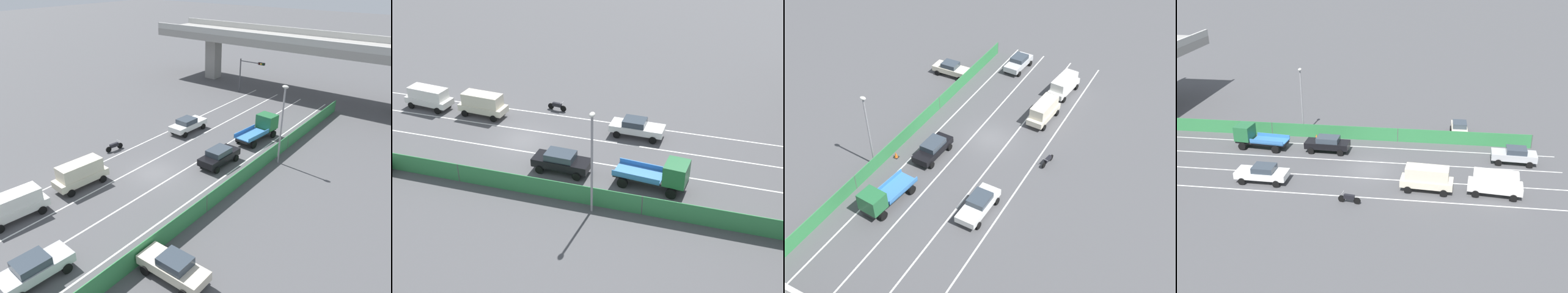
{
  "view_description": "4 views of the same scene",
  "coord_description": "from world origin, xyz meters",
  "views": [
    {
      "loc": [
        21.07,
        -21.14,
        16.81
      ],
      "look_at": [
        0.76,
        5.08,
        0.94
      ],
      "focal_mm": 34.41,
      "sensor_mm": 36.0,
      "label": 1
    },
    {
      "loc": [
        34.84,
        16.55,
        21.4
      ],
      "look_at": [
        2.71,
        6.77,
        1.97
      ],
      "focal_mm": 46.33,
      "sensor_mm": 36.0,
      "label": 2
    },
    {
      "loc": [
        -17.49,
        34.84,
        31.08
      ],
      "look_at": [
        -0.96,
        4.1,
        2.32
      ],
      "focal_mm": 45.7,
      "sensor_mm": 36.0,
      "label": 3
    },
    {
      "loc": [
        -40.95,
        -5.65,
        20.29
      ],
      "look_at": [
        0.73,
        -0.11,
        2.11
      ],
      "focal_mm": 44.45,
      "sensor_mm": 36.0,
      "label": 4
    }
  ],
  "objects": [
    {
      "name": "car_sedan_white",
      "position": [
        -3.61,
        9.3,
        0.88
      ],
      "size": [
        2.16,
        4.74,
        1.59
      ],
      "color": "white",
      "rests_on": "ground"
    },
    {
      "name": "green_fence",
      "position": [
        7.3,
        5.02,
        0.76
      ],
      "size": [
        0.1,
        42.13,
        1.51
      ],
      "color": "#338447",
      "rests_on": "ground"
    },
    {
      "name": "car_sedan_silver",
      "position": [
        3.35,
        -13.7,
        0.9
      ],
      "size": [
        2.21,
        4.39,
        1.63
      ],
      "color": "#B7BABC",
      "rests_on": "ground"
    },
    {
      "name": "lane_line_mid_left",
      "position": [
        -1.79,
        5.02,
        0.0
      ],
      "size": [
        0.14,
        46.03,
        0.01
      ],
      "primitive_type": "cube",
      "color": "silver",
      "rests_on": "ground"
    },
    {
      "name": "car_sedan_black",
      "position": [
        3.69,
        4.93,
        0.92
      ],
      "size": [
        2.1,
        4.56,
        1.64
      ],
      "color": "black",
      "rests_on": "ground"
    },
    {
      "name": "car_van_white",
      "position": [
        -3.38,
        -11.21,
        1.19
      ],
      "size": [
        2.36,
        4.75,
        2.08
      ],
      "color": "silver",
      "rests_on": "ground"
    },
    {
      "name": "lane_line_mid_right",
      "position": [
        1.79,
        5.02,
        0.0
      ],
      "size": [
        0.14,
        46.03,
        0.01
      ],
      "primitive_type": "cube",
      "color": "silver",
      "rests_on": "ground"
    },
    {
      "name": "car_van_cream",
      "position": [
        -3.36,
        -5.4,
        1.25
      ],
      "size": [
        2.19,
        4.64,
        2.21
      ],
      "color": "beige",
      "rests_on": "ground"
    },
    {
      "name": "flatbed_truck_blue",
      "position": [
        3.82,
        12.89,
        1.24
      ],
      "size": [
        2.61,
        5.57,
        2.4
      ],
      "color": "black",
      "rests_on": "ground"
    },
    {
      "name": "ground_plane",
      "position": [
        0.0,
        0.0,
        0.0
      ],
      "size": [
        300.0,
        300.0,
        0.0
      ],
      "primitive_type": "plane",
      "color": "#4C4C4F"
    },
    {
      "name": "motorcycle",
      "position": [
        -6.43,
        0.88,
        0.46
      ],
      "size": [
        0.6,
        1.94,
        0.93
      ],
      "color": "black",
      "rests_on": "ground"
    },
    {
      "name": "street_lamp",
      "position": [
        7.92,
        8.63,
        4.57
      ],
      "size": [
        0.6,
        0.36,
        7.6
      ],
      "color": "gray",
      "rests_on": "ground"
    },
    {
      "name": "lane_line_right_edge",
      "position": [
        5.37,
        5.02,
        0.0
      ],
      "size": [
        0.14,
        46.03,
        0.01
      ],
      "primitive_type": "cube",
      "color": "silver",
      "rests_on": "ground"
    },
    {
      "name": "lane_line_left_edge",
      "position": [
        -5.37,
        5.02,
        0.0
      ],
      "size": [
        0.14,
        46.03,
        0.01
      ],
      "primitive_type": "cube",
      "color": "silver",
      "rests_on": "ground"
    },
    {
      "name": "traffic_cone",
      "position": [
        6.7,
        6.86,
        0.29
      ],
      "size": [
        0.47,
        0.47,
        0.62
      ],
      "color": "orange",
      "rests_on": "ground"
    },
    {
      "name": "parked_sedan_cream",
      "position": [
        9.73,
        -8.62,
        0.89
      ],
      "size": [
        4.47,
        1.95,
        1.63
      ],
      "color": "beige",
      "rests_on": "ground"
    }
  ]
}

